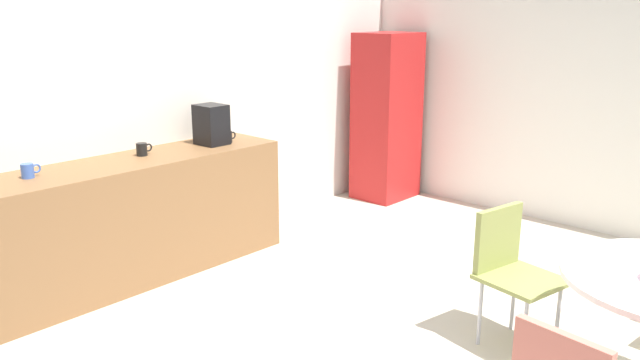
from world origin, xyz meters
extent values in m
cube|color=white|center=(0.00, 3.00, 1.30)|extent=(6.00, 0.10, 2.60)
cube|color=brown|center=(-0.40, 2.65, 0.45)|extent=(2.39, 0.60, 0.90)
cube|color=#B21E1E|center=(2.55, 2.55, 0.86)|extent=(0.60, 0.50, 1.72)
cylinder|color=silver|center=(0.68, -0.13, 0.21)|extent=(0.02, 0.02, 0.42)
cylinder|color=silver|center=(0.37, -0.07, 0.21)|extent=(0.02, 0.02, 0.42)
cylinder|color=silver|center=(0.74, 0.18, 0.21)|extent=(0.02, 0.02, 0.42)
cylinder|color=silver|center=(0.43, 0.24, 0.21)|extent=(0.02, 0.02, 0.42)
cube|color=#8C934C|center=(0.55, 0.06, 0.44)|extent=(0.49, 0.49, 0.03)
cube|color=#8C934C|center=(0.59, 0.24, 0.64)|extent=(0.38, 0.11, 0.38)
cylinder|color=black|center=(0.47, 2.61, 0.95)|extent=(0.08, 0.08, 0.09)
torus|color=black|center=(0.53, 2.61, 0.95)|extent=(0.06, 0.01, 0.06)
cylinder|color=black|center=(-0.26, 2.71, 0.95)|extent=(0.08, 0.08, 0.09)
torus|color=black|center=(-0.20, 2.71, 0.95)|extent=(0.06, 0.01, 0.06)
cylinder|color=#3F66BF|center=(-1.11, 2.69, 0.95)|extent=(0.08, 0.08, 0.09)
torus|color=#3F66BF|center=(-1.06, 2.69, 0.95)|extent=(0.06, 0.01, 0.06)
cube|color=black|center=(0.35, 2.65, 1.06)|extent=(0.20, 0.24, 0.32)
camera|label=1|loc=(-2.76, -1.40, 1.97)|focal=35.82mm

